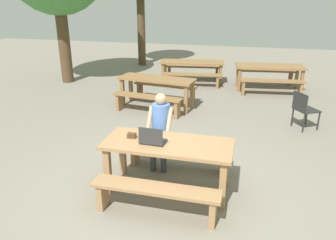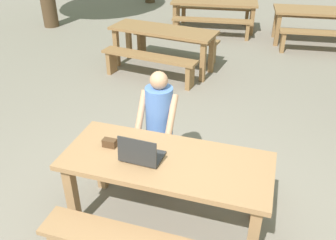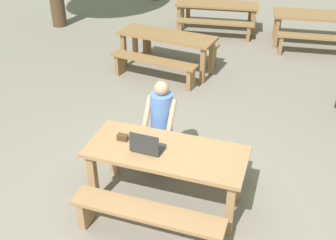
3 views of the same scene
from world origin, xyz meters
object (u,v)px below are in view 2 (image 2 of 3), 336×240
(picnic_table_front, at_px, (166,170))
(picnic_table_distant, at_px, (214,6))
(person_seated, at_px, (158,122))
(picnic_table_rear, at_px, (321,15))
(laptop, at_px, (141,154))
(picnic_table_mid, at_px, (163,36))
(small_pouch, at_px, (110,143))

(picnic_table_front, height_order, picnic_table_distant, picnic_table_front)
(person_seated, relative_size, picnic_table_rear, 0.62)
(picnic_table_front, height_order, laptop, laptop)
(picnic_table_mid, distance_m, picnic_table_rear, 3.76)
(small_pouch, xyz_separation_m, picnic_table_mid, (-0.68, 3.68, -0.17))
(small_pouch, xyz_separation_m, person_seated, (0.28, 0.60, -0.06))
(picnic_table_front, distance_m, picnic_table_mid, 3.91)
(picnic_table_distant, bearing_deg, laptop, -91.99)
(laptop, bearing_deg, person_seated, -81.68)
(laptop, distance_m, picnic_table_distant, 6.57)
(person_seated, bearing_deg, picnic_table_distant, 95.12)
(person_seated, distance_m, picnic_table_distant, 5.85)
(laptop, bearing_deg, picnic_table_rear, -104.43)
(picnic_table_mid, bearing_deg, laptop, -67.25)
(laptop, bearing_deg, small_pouch, -15.10)
(laptop, bearing_deg, picnic_table_front, -156.71)
(picnic_table_front, relative_size, laptop, 5.15)
(picnic_table_mid, height_order, picnic_table_distant, picnic_table_mid)
(picnic_table_front, bearing_deg, laptop, -158.76)
(picnic_table_front, relative_size, small_pouch, 14.71)
(laptop, distance_m, picnic_table_rear, 6.48)
(picnic_table_distant, bearing_deg, small_pouch, -95.03)
(laptop, bearing_deg, picnic_table_mid, -72.76)
(picnic_table_front, xyz_separation_m, laptop, (-0.21, -0.08, 0.18))
(small_pouch, height_order, picnic_table_rear, small_pouch)
(picnic_table_front, bearing_deg, picnic_table_distant, 97.14)
(picnic_table_front, relative_size, picnic_table_mid, 0.92)
(picnic_table_rear, bearing_deg, small_pouch, -116.47)
(person_seated, bearing_deg, small_pouch, -114.80)
(laptop, relative_size, picnic_table_mid, 0.18)
(picnic_table_rear, bearing_deg, picnic_table_mid, -146.52)
(small_pouch, xyz_separation_m, picnic_table_distant, (-0.25, 6.43, -0.21))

